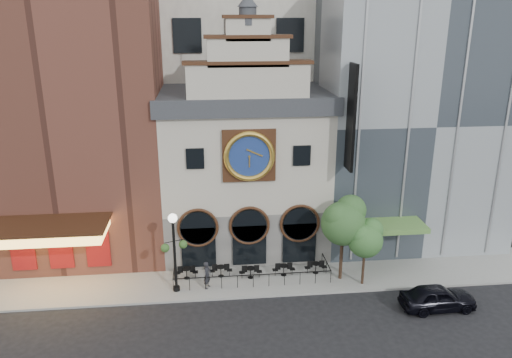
{
  "coord_description": "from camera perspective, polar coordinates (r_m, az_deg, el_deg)",
  "views": [
    {
      "loc": [
        -2.91,
        -28.17,
        17.58
      ],
      "look_at": [
        0.69,
        6.0,
        6.19
      ],
      "focal_mm": 35.0,
      "sensor_mm": 36.0,
      "label": 1
    }
  ],
  "objects": [
    {
      "name": "clock_building",
      "position": [
        37.72,
        -1.33,
        1.55
      ],
      "size": [
        12.6,
        8.78,
        18.65
      ],
      "color": "#605E5B",
      "rests_on": "ground"
    },
    {
      "name": "bistro_0",
      "position": [
        35.37,
        -7.95,
        -10.51
      ],
      "size": [
        1.58,
        0.68,
        0.9
      ],
      "color": "black",
      "rests_on": "sidewalk"
    },
    {
      "name": "bistro_4",
      "position": [
        35.95,
        6.85,
        -9.96
      ],
      "size": [
        1.58,
        0.68,
        0.9
      ],
      "color": "black",
      "rests_on": "sidewalk"
    },
    {
      "name": "pedestrian",
      "position": [
        33.89,
        -5.6,
        -10.86
      ],
      "size": [
        0.7,
        0.82,
        1.89
      ],
      "primitive_type": "imported",
      "rotation": [
        0.0,
        0.0,
        1.13
      ],
      "color": "black",
      "rests_on": "sidewalk"
    },
    {
      "name": "lamppost",
      "position": [
        32.69,
        -9.35,
        -7.34
      ],
      "size": [
        1.68,
        0.98,
        5.49
      ],
      "rotation": [
        0.0,
        0.0,
        0.36
      ],
      "color": "black",
      "rests_on": "sidewalk"
    },
    {
      "name": "sidewalk",
      "position": [
        35.43,
        -0.53,
        -11.26
      ],
      "size": [
        44.0,
        5.0,
        0.15
      ],
      "primitive_type": "cube",
      "color": "gray",
      "rests_on": "ground"
    },
    {
      "name": "tree_right",
      "position": [
        33.9,
        12.45,
        -6.56
      ],
      "size": [
        2.41,
        2.32,
        4.64
      ],
      "color": "#382619",
      "rests_on": "sidewalk"
    },
    {
      "name": "bistro_2",
      "position": [
        35.11,
        -0.63,
        -10.55
      ],
      "size": [
        1.58,
        0.68,
        0.9
      ],
      "color": "black",
      "rests_on": "sidewalk"
    },
    {
      "name": "bistro_3",
      "position": [
        35.48,
        3.19,
        -10.25
      ],
      "size": [
        1.58,
        0.68,
        0.9
      ],
      "color": "black",
      "rests_on": "sidewalk"
    },
    {
      "name": "theater_building",
      "position": [
        39.75,
        -21.0,
        9.96
      ],
      "size": [
        14.0,
        15.6,
        25.0
      ],
      "color": "brown",
      "rests_on": "ground"
    },
    {
      "name": "ground",
      "position": [
        33.33,
        -0.1,
        -13.49
      ],
      "size": [
        120.0,
        120.0,
        0.0
      ],
      "primitive_type": "plane",
      "color": "black",
      "rests_on": "ground"
    },
    {
      "name": "tree_left",
      "position": [
        33.88,
        10.03,
        -4.61
      ],
      "size": [
        3.1,
        2.99,
        5.97
      ],
      "color": "#382619",
      "rests_on": "sidewalk"
    },
    {
      "name": "retail_building",
      "position": [
        42.0,
        16.48,
        7.4
      ],
      "size": [
        14.0,
        14.4,
        20.0
      ],
      "color": "gray",
      "rests_on": "ground"
    },
    {
      "name": "cafe_railing",
      "position": [
        35.18,
        -0.53,
        -10.52
      ],
      "size": [
        10.6,
        2.6,
        0.9
      ],
      "primitive_type": null,
      "color": "black",
      "rests_on": "sidewalk"
    },
    {
      "name": "bistro_1",
      "position": [
        35.36,
        -4.04,
        -10.37
      ],
      "size": [
        1.58,
        0.68,
        0.9
      ],
      "color": "black",
      "rests_on": "sidewalk"
    },
    {
      "name": "car_right",
      "position": [
        33.86,
        20.06,
        -12.6
      ],
      "size": [
        4.72,
        1.99,
        1.59
      ],
      "primitive_type": "imported",
      "rotation": [
        0.0,
        0.0,
        1.59
      ],
      "color": "black",
      "rests_on": "ground"
    }
  ]
}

